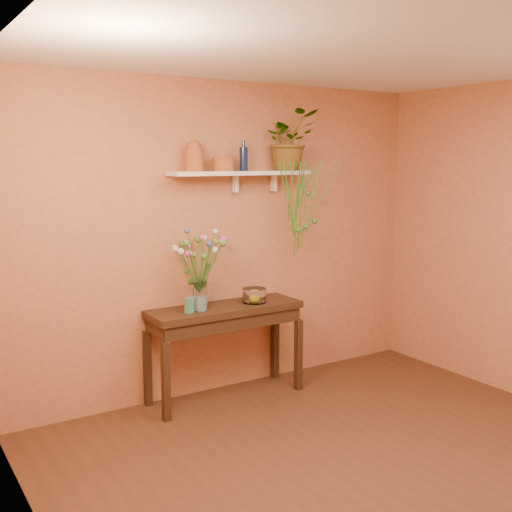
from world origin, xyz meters
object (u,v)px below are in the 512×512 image
(bouquet, at_px, (200,253))
(glass_bowl, at_px, (254,296))
(spider_plant, at_px, (289,140))
(terracotta_jug, at_px, (194,156))
(glass_vase, at_px, (200,297))
(sideboard, at_px, (225,319))
(blue_bottle, at_px, (244,158))

(bouquet, height_order, glass_bowl, bouquet)
(bouquet, bearing_deg, spider_plant, 7.21)
(terracotta_jug, xyz_separation_m, glass_vase, (-0.04, -0.14, -1.14))
(sideboard, distance_m, glass_bowl, 0.33)
(spider_plant, bearing_deg, terracotta_jug, 179.63)
(terracotta_jug, bearing_deg, bouquet, -99.56)
(sideboard, height_order, glass_bowl, glass_bowl)
(spider_plant, bearing_deg, glass_bowl, -163.15)
(spider_plant, bearing_deg, sideboard, -171.22)
(terracotta_jug, xyz_separation_m, bouquet, (-0.02, -0.13, -0.78))
(bouquet, bearing_deg, terracotta_jug, 80.44)
(terracotta_jug, distance_m, bouquet, 0.79)
(terracotta_jug, relative_size, bouquet, 0.48)
(sideboard, bearing_deg, glass_vase, -174.37)
(blue_bottle, xyz_separation_m, glass_bowl, (0.03, -0.12, -1.18))
(terracotta_jug, bearing_deg, glass_bowl, -16.11)
(bouquet, relative_size, glass_bowl, 2.57)
(sideboard, xyz_separation_m, glass_bowl, (0.28, -0.02, 0.17))
(terracotta_jug, relative_size, glass_bowl, 1.23)
(glass_bowl, bearing_deg, glass_vase, -179.90)
(terracotta_jug, distance_m, glass_vase, 1.15)
(glass_vase, distance_m, bouquet, 0.37)
(sideboard, xyz_separation_m, bouquet, (-0.24, -0.01, 0.59))
(bouquet, xyz_separation_m, glass_bowl, (0.51, -0.01, -0.41))
(sideboard, distance_m, bouquet, 0.64)
(blue_bottle, bearing_deg, glass_vase, -165.90)
(sideboard, bearing_deg, blue_bottle, 22.03)
(sideboard, relative_size, glass_vase, 5.31)
(sideboard, height_order, bouquet, bouquet)
(terracotta_jug, xyz_separation_m, blue_bottle, (0.46, -0.02, -0.01))
(terracotta_jug, distance_m, glass_bowl, 1.30)
(sideboard, bearing_deg, bouquet, -177.69)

